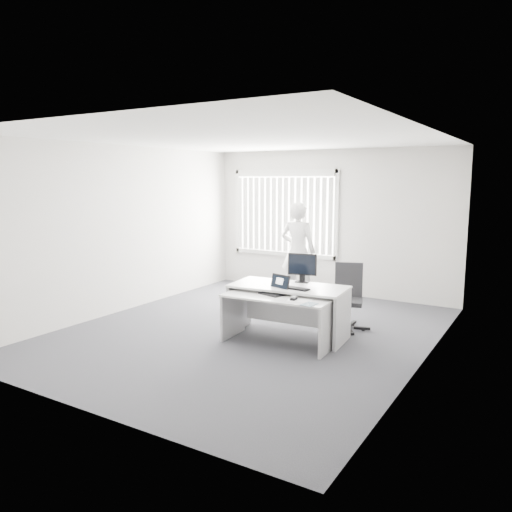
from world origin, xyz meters
The scene contains 18 objects.
ground centered at (0.00, 0.00, 0.00)m, with size 6.00×6.00×0.00m, color #46464C.
wall_back centered at (0.00, 3.00, 1.40)m, with size 5.00×0.02×2.80m, color beige.
wall_front centered at (0.00, -3.00, 1.40)m, with size 5.00×0.02×2.80m, color beige.
wall_left centered at (-2.50, 0.00, 1.40)m, with size 0.02×6.00×2.80m, color beige.
wall_right centered at (2.50, 0.00, 1.40)m, with size 0.02×6.00×2.80m, color beige.
ceiling centered at (0.00, 0.00, 2.80)m, with size 5.00×6.00×0.02m, color silver.
window centered at (-1.00, 2.96, 1.55)m, with size 2.32×0.06×1.76m, color silver.
blinds centered at (-1.00, 2.90, 1.52)m, with size 2.20×0.10×1.50m, color silver, non-canonical shape.
desk_near centered at (0.62, -0.25, 0.49)m, with size 1.52×0.78×0.68m.
desk_far centered at (0.60, 0.10, 0.54)m, with size 1.69×0.90×0.75m.
office_chair centered at (1.19, 0.89, 0.31)m, with size 0.71×0.71×0.99m.
person centered at (-0.29, 2.18, 0.92)m, with size 0.67×0.44×1.83m, color silver.
laptop centered at (0.52, -0.23, 0.81)m, with size 0.33×0.30×0.26m, color black, non-canonical shape.
paper_sheet centered at (0.99, -0.33, 0.68)m, with size 0.32×0.23×0.00m, color white.
mouse centered at (0.91, -0.36, 0.70)m, with size 0.07×0.11×0.05m, color #ACACAE, non-canonical shape.
booklet centered at (1.19, -0.49, 0.68)m, with size 0.15×0.21×0.01m, color white.
keyboard centered at (0.77, -0.05, 0.76)m, with size 0.42×0.14×0.02m, color black.
monitor centered at (0.66, 0.41, 0.96)m, with size 0.43×0.13×0.43m, color black, non-canonical shape.
Camera 1 is at (3.78, -6.06, 2.24)m, focal length 35.00 mm.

